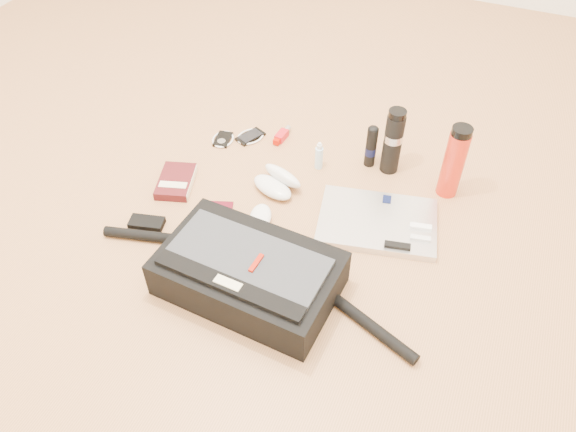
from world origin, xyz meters
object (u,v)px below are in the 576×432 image
Objects in this scene: book at (176,181)px; thermos_red at (454,162)px; laptop at (378,222)px; thermos_black at (393,141)px; messenger_bag at (248,273)px.

book is 0.95m from thermos_red.
laptop is 0.31m from thermos_black.
laptop is 0.71m from book.
messenger_bag is 0.48m from laptop.
book is 0.74× the size of thermos_red.
laptop is at bearing -125.07° from thermos_red.
messenger_bag is 0.53m from book.
thermos_red is (0.22, -0.04, 0.01)m from thermos_black.
laptop is 1.69× the size of thermos_black.
laptop is 1.57× the size of thermos_red.
laptop is at bearing -10.32° from book.
thermos_black reaches higher than messenger_bag.
book is at bearing -159.14° from thermos_red.
messenger_bag is at bearing -125.11° from thermos_red.
messenger_bag is 0.79m from thermos_red.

